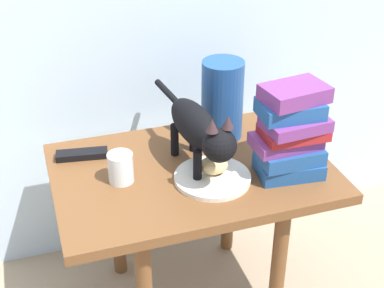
{
  "coord_description": "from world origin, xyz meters",
  "views": [
    {
      "loc": [
        -0.41,
        -1.27,
        1.38
      ],
      "look_at": [
        0.0,
        0.0,
        0.59
      ],
      "focal_mm": 52.25,
      "sensor_mm": 36.0,
      "label": 1
    }
  ],
  "objects_px": {
    "tv_remote": "(82,154)",
    "green_vase": "(222,100)",
    "bread_roll": "(214,165)",
    "plate": "(213,178)",
    "candle_jar": "(121,170)",
    "book_stack": "(291,133)",
    "side_table": "(192,189)",
    "cat": "(199,129)"
  },
  "relations": [
    {
      "from": "tv_remote",
      "to": "green_vase",
      "type": "bearing_deg",
      "value": 8.42
    },
    {
      "from": "bread_roll",
      "to": "plate",
      "type": "bearing_deg",
      "value": -119.34
    },
    {
      "from": "candle_jar",
      "to": "book_stack",
      "type": "bearing_deg",
      "value": -12.68
    },
    {
      "from": "green_vase",
      "to": "book_stack",
      "type": "bearing_deg",
      "value": -68.88
    },
    {
      "from": "tv_remote",
      "to": "side_table",
      "type": "bearing_deg",
      "value": -19.52
    },
    {
      "from": "book_stack",
      "to": "cat",
      "type": "bearing_deg",
      "value": 158.48
    },
    {
      "from": "green_vase",
      "to": "candle_jar",
      "type": "xyz_separation_m",
      "value": [
        -0.35,
        -0.16,
        -0.09
      ]
    },
    {
      "from": "bread_roll",
      "to": "book_stack",
      "type": "distance_m",
      "value": 0.23
    },
    {
      "from": "plate",
      "to": "green_vase",
      "type": "distance_m",
      "value": 0.28
    },
    {
      "from": "side_table",
      "to": "bread_roll",
      "type": "distance_m",
      "value": 0.14
    },
    {
      "from": "bread_roll",
      "to": "book_stack",
      "type": "relative_size",
      "value": 0.3
    },
    {
      "from": "green_vase",
      "to": "plate",
      "type": "bearing_deg",
      "value": -116.0
    },
    {
      "from": "green_vase",
      "to": "candle_jar",
      "type": "bearing_deg",
      "value": -155.79
    },
    {
      "from": "plate",
      "to": "book_stack",
      "type": "bearing_deg",
      "value": -8.61
    },
    {
      "from": "side_table",
      "to": "book_stack",
      "type": "relative_size",
      "value": 2.97
    },
    {
      "from": "green_vase",
      "to": "cat",
      "type": "bearing_deg",
      "value": -127.84
    },
    {
      "from": "plate",
      "to": "cat",
      "type": "relative_size",
      "value": 0.45
    },
    {
      "from": "book_stack",
      "to": "candle_jar",
      "type": "xyz_separation_m",
      "value": [
        -0.45,
        0.1,
        -0.09
      ]
    },
    {
      "from": "candle_jar",
      "to": "green_vase",
      "type": "bearing_deg",
      "value": 24.21
    },
    {
      "from": "cat",
      "to": "book_stack",
      "type": "xyz_separation_m",
      "value": [
        0.23,
        -0.09,
        -0.0
      ]
    },
    {
      "from": "plate",
      "to": "candle_jar",
      "type": "height_order",
      "value": "candle_jar"
    },
    {
      "from": "side_table",
      "to": "green_vase",
      "type": "relative_size",
      "value": 3.2
    },
    {
      "from": "cat",
      "to": "green_vase",
      "type": "relative_size",
      "value": 1.94
    },
    {
      "from": "side_table",
      "to": "cat",
      "type": "xyz_separation_m",
      "value": [
        0.02,
        -0.01,
        0.21
      ]
    },
    {
      "from": "book_stack",
      "to": "bread_roll",
      "type": "bearing_deg",
      "value": 168.02
    },
    {
      "from": "tv_remote",
      "to": "candle_jar",
      "type": "bearing_deg",
      "value": -53.19
    },
    {
      "from": "plate",
      "to": "tv_remote",
      "type": "height_order",
      "value": "tv_remote"
    },
    {
      "from": "plate",
      "to": "green_vase",
      "type": "relative_size",
      "value": 0.86
    },
    {
      "from": "book_stack",
      "to": "green_vase",
      "type": "bearing_deg",
      "value": 111.12
    },
    {
      "from": "book_stack",
      "to": "tv_remote",
      "type": "bearing_deg",
      "value": 154.08
    },
    {
      "from": "cat",
      "to": "book_stack",
      "type": "relative_size",
      "value": 1.81
    },
    {
      "from": "cat",
      "to": "tv_remote",
      "type": "xyz_separation_m",
      "value": [
        -0.31,
        0.17,
        -0.12
      ]
    },
    {
      "from": "side_table",
      "to": "tv_remote",
      "type": "bearing_deg",
      "value": 151.88
    },
    {
      "from": "side_table",
      "to": "book_stack",
      "type": "distance_m",
      "value": 0.34
    },
    {
      "from": "plate",
      "to": "tv_remote",
      "type": "distance_m",
      "value": 0.4
    },
    {
      "from": "cat",
      "to": "tv_remote",
      "type": "height_order",
      "value": "cat"
    },
    {
      "from": "bread_roll",
      "to": "green_vase",
      "type": "xyz_separation_m",
      "value": [
        0.1,
        0.22,
        0.08
      ]
    },
    {
      "from": "cat",
      "to": "book_stack",
      "type": "height_order",
      "value": "book_stack"
    },
    {
      "from": "green_vase",
      "to": "tv_remote",
      "type": "height_order",
      "value": "green_vase"
    },
    {
      "from": "book_stack",
      "to": "candle_jar",
      "type": "relative_size",
      "value": 3.12
    },
    {
      "from": "candle_jar",
      "to": "tv_remote",
      "type": "xyz_separation_m",
      "value": [
        -0.09,
        0.16,
        -0.03
      ]
    },
    {
      "from": "bread_roll",
      "to": "candle_jar",
      "type": "distance_m",
      "value": 0.25
    }
  ]
}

